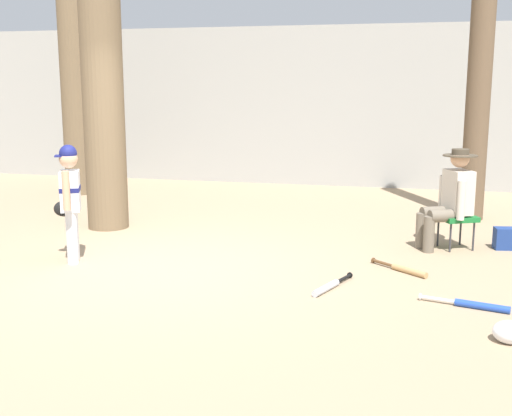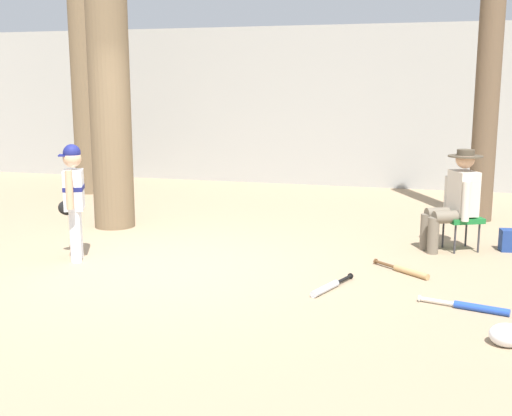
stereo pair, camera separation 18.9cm
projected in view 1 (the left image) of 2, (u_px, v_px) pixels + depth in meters
ground_plane at (163, 268)px, 6.97m from camera, size 60.00×60.00×0.00m
concrete_back_wall at (282, 106)px, 12.71m from camera, size 18.00×0.36×3.03m
tree_near_player at (101, 60)px, 8.53m from camera, size 0.72×0.72×5.19m
tree_behind_spectator at (481, 61)px, 9.10m from camera, size 0.45×0.45×4.96m
young_ballplayer at (70, 196)px, 7.11m from camera, size 0.47×0.55×1.31m
folding_stool at (456, 219)px, 7.74m from camera, size 0.54×0.54×0.41m
seated_spectator at (450, 196)px, 7.67m from camera, size 0.67×0.56×1.20m
handbag_beside_stool at (509, 239)px, 7.75m from camera, size 0.36×0.23×0.26m
tree_far_left at (75, 68)px, 11.34m from camera, size 0.89×0.89×5.34m
bat_blue_youth at (475, 305)px, 5.72m from camera, size 0.78×0.26×0.07m
bat_wood_tan at (405, 270)px, 6.81m from camera, size 0.61×0.52×0.07m
bat_aluminum_silver at (329, 286)px, 6.24m from camera, size 0.32×0.72×0.07m
batting_helmet_white at (510, 332)px, 4.97m from camera, size 0.31×0.24×0.18m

